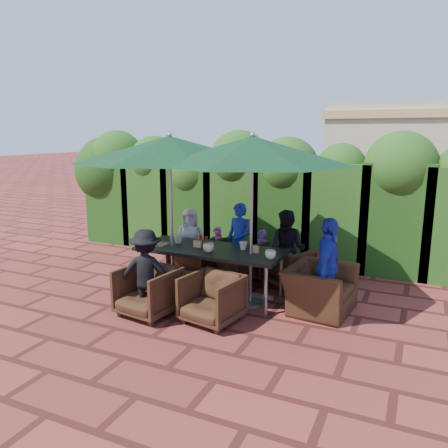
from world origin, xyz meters
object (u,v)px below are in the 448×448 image
at_px(dining_table, 210,253).
at_px(chair_near_right, 212,297).
at_px(chair_far_mid, 238,258).
at_px(chair_end_right, 320,282).
at_px(chair_far_left, 194,252).
at_px(chair_near_left, 148,289).
at_px(umbrella_left, 170,149).
at_px(umbrella_right, 252,151).
at_px(chair_far_right, 288,264).

relative_size(dining_table, chair_near_right, 3.15).
height_order(chair_far_mid, chair_end_right, chair_end_right).
height_order(dining_table, chair_near_right, dining_table).
bearing_deg(chair_near_right, dining_table, 127.89).
bearing_deg(chair_far_left, chair_near_left, 101.03).
relative_size(chair_far_left, chair_near_right, 1.09).
xyz_separation_m(dining_table, chair_near_right, (0.44, -0.85, -0.32)).
relative_size(dining_table, chair_far_left, 2.89).
height_order(umbrella_left, chair_end_right, umbrella_left).
distance_m(chair_far_mid, chair_near_left, 1.94).
height_order(umbrella_left, umbrella_right, same).
bearing_deg(umbrella_left, chair_end_right, 4.89).
height_order(chair_near_left, chair_end_right, chair_end_right).
bearing_deg(chair_near_right, chair_near_left, -160.32).
relative_size(umbrella_right, chair_near_right, 4.02).
bearing_deg(umbrella_left, chair_far_mid, 52.28).
distance_m(umbrella_left, chair_far_right, 2.64).
xyz_separation_m(umbrella_left, chair_near_right, (1.06, -0.78, -1.86)).
bearing_deg(umbrella_right, dining_table, 177.58).
bearing_deg(chair_far_right, chair_end_right, 153.55).
relative_size(dining_table, umbrella_left, 0.78).
xyz_separation_m(chair_far_right, chair_near_left, (-1.41, -1.95, 0.01)).
relative_size(umbrella_left, chair_far_right, 3.94).
xyz_separation_m(umbrella_right, chair_far_mid, (-0.56, 0.89, -1.83)).
distance_m(chair_far_right, chair_near_left, 2.40).
bearing_deg(umbrella_left, umbrella_right, 2.18).
bearing_deg(chair_far_left, umbrella_right, 150.20).
distance_m(chair_far_right, chair_near_right, 1.87).
height_order(chair_far_right, chair_end_right, chair_end_right).
distance_m(dining_table, umbrella_right, 1.68).
bearing_deg(chair_end_right, umbrella_left, 101.45).
bearing_deg(dining_table, umbrella_right, -2.42).
distance_m(chair_far_left, chair_far_right, 1.70).
bearing_deg(chair_far_right, chair_far_left, 27.16).
distance_m(dining_table, umbrella_left, 1.66).
relative_size(chair_far_right, chair_near_right, 1.02).
height_order(umbrella_right, chair_far_mid, umbrella_right).
distance_m(umbrella_right, chair_far_mid, 2.11).
height_order(umbrella_left, chair_far_right, umbrella_left).
relative_size(dining_table, chair_far_mid, 2.89).
xyz_separation_m(umbrella_left, umbrella_right, (1.29, 0.05, 0.00)).
distance_m(dining_table, chair_near_left, 1.14).
height_order(chair_far_mid, chair_near_right, chair_far_mid).
height_order(dining_table, chair_far_mid, chair_far_mid).
height_order(umbrella_left, chair_near_right, umbrella_left).
bearing_deg(chair_end_right, chair_near_left, 124.55).
bearing_deg(chair_far_left, chair_end_right, 164.95).
height_order(umbrella_right, chair_end_right, umbrella_right).
distance_m(umbrella_left, chair_end_right, 2.89).
bearing_deg(chair_near_right, umbrella_left, 154.41).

